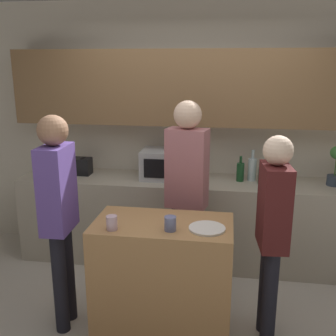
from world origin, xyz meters
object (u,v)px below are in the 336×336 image
at_px(bottle_2, 262,175).
at_px(cup_0, 112,223).
at_px(bottle_1, 252,169).
at_px(plate_on_island, 207,228).
at_px(microwave, 167,164).
at_px(person_left, 273,224).
at_px(cup_1, 170,224).
at_px(person_right, 187,184).
at_px(potted_plant, 336,166).
at_px(toaster, 79,166).
at_px(person_center, 58,206).
at_px(bottle_0, 240,172).
at_px(bottle_3, 271,176).

bearing_deg(bottle_2, cup_0, -129.28).
height_order(bottle_1, plate_on_island, bottle_1).
xyz_separation_m(microwave, cup_0, (-0.17, -1.43, -0.07)).
xyz_separation_m(microwave, person_left, (0.96, -1.19, -0.11)).
bearing_deg(cup_1, microwave, 99.83).
bearing_deg(cup_0, person_right, 57.94).
bearing_deg(bottle_2, person_left, -90.42).
distance_m(microwave, potted_plant, 1.67).
relative_size(toaster, person_center, 0.15).
bearing_deg(bottle_0, plate_on_island, -100.98).
bearing_deg(bottle_3, cup_1, -122.81).
bearing_deg(cup_1, bottle_0, 69.78).
relative_size(bottle_3, plate_on_island, 1.05).
bearing_deg(bottle_2, bottle_0, 166.15).
xyz_separation_m(toaster, bottle_2, (1.93, -0.05, -0.00)).
distance_m(plate_on_island, person_center, 1.13).
distance_m(bottle_1, bottle_2, 0.14).
bearing_deg(potted_plant, bottle_3, -167.93).
relative_size(microwave, cup_0, 5.12).
distance_m(potted_plant, cup_0, 2.33).
distance_m(microwave, person_center, 1.43).
bearing_deg(person_left, microwave, 34.37).
height_order(cup_0, person_left, person_left).
xyz_separation_m(potted_plant, bottle_1, (-0.79, 0.05, -0.08)).
distance_m(cup_0, cup_1, 0.41).
xyz_separation_m(microwave, bottle_3, (1.05, -0.13, -0.05)).
relative_size(bottle_2, person_left, 0.14).
xyz_separation_m(toaster, person_left, (1.93, -1.19, -0.05)).
bearing_deg(bottle_3, bottle_2, 133.58).
bearing_deg(bottle_0, person_right, -123.10).
bearing_deg(cup_0, bottle_1, 54.94).
bearing_deg(bottle_0, cup_0, -122.58).
bearing_deg(bottle_2, person_center, -142.26).
distance_m(bottle_0, bottle_1, 0.13).
xyz_separation_m(bottle_2, person_left, (-0.01, -1.15, -0.04)).
height_order(bottle_0, cup_0, bottle_0).
distance_m(bottle_3, person_left, 1.07).
bearing_deg(person_right, person_left, 157.02).
height_order(potted_plant, bottle_0, potted_plant).
bearing_deg(potted_plant, cup_0, -141.94).
distance_m(bottle_2, cup_0, 1.79).
relative_size(cup_1, person_left, 0.06).
height_order(plate_on_island, person_left, person_left).
bearing_deg(person_left, toaster, 53.74).
bearing_deg(plate_on_island, person_center, 177.60).
bearing_deg(bottle_2, plate_on_island, -110.27).
height_order(microwave, person_left, person_left).
relative_size(potted_plant, bottle_3, 1.45).
relative_size(cup_1, person_center, 0.06).
distance_m(microwave, toaster, 0.97).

